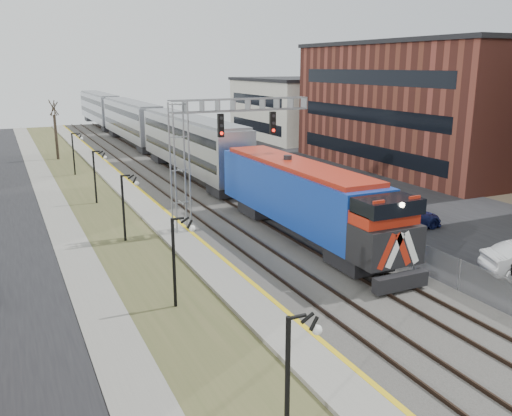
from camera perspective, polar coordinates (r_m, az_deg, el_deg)
sidewalk at (r=39.29m, az=-20.01°, el=-0.95°), size 2.00×120.00×0.08m
grass_median at (r=39.64m, az=-15.71°, el=-0.48°), size 4.00×120.00×0.06m
platform at (r=40.19m, az=-11.51°, el=0.12°), size 2.00×120.00×0.24m
ballast_bed at (r=41.60m, az=-4.83°, el=0.84°), size 8.00×120.00×0.20m
parking_lot at (r=47.05m, az=8.99°, el=2.24°), size 16.00×120.00×0.04m
platform_edge at (r=40.36m, az=-10.31°, el=0.42°), size 0.24×120.00×0.01m
track_near at (r=40.93m, az=-7.45°, el=0.78°), size 1.58×120.00×0.15m
track_far at (r=42.09m, az=-2.92°, el=1.28°), size 1.58×120.00×0.15m
train at (r=64.42m, az=-11.31°, el=8.11°), size 3.00×85.85×5.33m
signal_gantry at (r=33.15m, az=-5.26°, el=6.92°), size 9.00×1.07×8.15m
lampposts at (r=23.44m, az=-8.84°, el=-5.60°), size 0.14×62.14×4.00m
fence at (r=43.04m, az=0.40°, el=2.32°), size 0.04×120.00×1.60m
buildings_east at (r=52.69m, az=24.60°, el=9.36°), size 16.00×76.00×15.00m
car_lot_d at (r=35.67m, az=15.30°, el=-0.98°), size 5.17×2.55×1.45m
car_lot_e at (r=42.70m, az=4.69°, el=2.11°), size 4.75×2.76×1.52m
car_lot_f at (r=45.19m, az=5.14°, el=2.83°), size 4.91×2.44×1.55m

